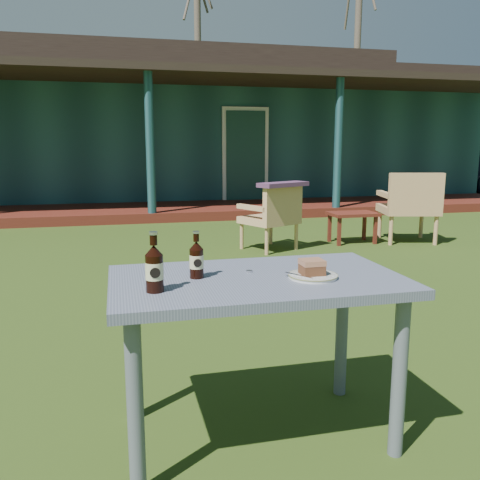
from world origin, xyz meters
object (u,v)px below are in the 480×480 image
object	(u,v)px
plate	(313,276)
side_table	(353,217)
cola_bottle_far	(154,268)
armchair_left	(274,214)
cola_bottle_near	(196,259)
armchair_right	(410,203)
cake_slice	(312,267)
cafe_table	(257,300)

from	to	relation	value
plate	side_table	size ratio (longest dim) A/B	0.34
cola_bottle_far	armchair_left	world-z (taller)	cola_bottle_far
cola_bottle_near	cola_bottle_far	distance (m)	0.24
armchair_left	armchair_right	world-z (taller)	armchair_right
cake_slice	armchair_right	bearing A→B (deg)	53.38
cake_slice	side_table	distance (m)	4.65
cafe_table	cola_bottle_far	distance (m)	0.48
cafe_table	armchair_left	distance (m)	4.01
side_table	plate	bearing A→B (deg)	-118.15
plate	cake_slice	size ratio (longest dim) A/B	2.22
cola_bottle_far	armchair_left	bearing A→B (deg)	66.67
armchair_right	cola_bottle_near	bearing A→B (deg)	-131.50
cola_bottle_near	cola_bottle_far	world-z (taller)	cola_bottle_far
cafe_table	armchair_right	world-z (taller)	armchair_right
cola_bottle_near	cake_slice	bearing A→B (deg)	-13.15
plate	side_table	bearing A→B (deg)	61.85
armchair_right	side_table	size ratio (longest dim) A/B	1.52
cola_bottle_far	armchair_left	distance (m)	4.29
side_table	cola_bottle_far	bearing A→B (deg)	-124.40
plate	armchair_left	distance (m)	4.03
cola_bottle_near	armchair_right	xyz separation A→B (m)	(3.38, 3.82, -0.28)
armchair_left	side_table	distance (m)	1.16
armchair_left	plate	bearing A→B (deg)	-105.12
cola_bottle_far	side_table	distance (m)	5.03
cake_slice	cola_bottle_near	bearing A→B (deg)	166.85
armchair_left	armchair_right	distance (m)	1.87
armchair_right	side_table	distance (m)	0.77
plate	cola_bottle_far	bearing A→B (deg)	-175.51
cola_bottle_far	side_table	size ratio (longest dim) A/B	0.38
cafe_table	side_table	xyz separation A→B (m)	(2.40, 4.01, -0.28)
cola_bottle_far	armchair_right	size ratio (longest dim) A/B	0.25
cola_bottle_near	armchair_left	distance (m)	4.07
cake_slice	armchair_right	xyz separation A→B (m)	(2.92, 3.93, -0.25)
cake_slice	armchair_right	size ratio (longest dim) A/B	0.10
side_table	cola_bottle_near	bearing A→B (deg)	-123.69
armchair_right	plate	bearing A→B (deg)	-126.56
cola_bottle_near	armchair_left	world-z (taller)	cola_bottle_near
cafe_table	plate	size ratio (longest dim) A/B	5.88
cake_slice	side_table	size ratio (longest dim) A/B	0.15
armchair_left	armchair_right	size ratio (longest dim) A/B	0.85
plate	cola_bottle_far	xyz separation A→B (m)	(-0.65, -0.05, 0.08)
cafe_table	cola_bottle_far	world-z (taller)	cola_bottle_far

